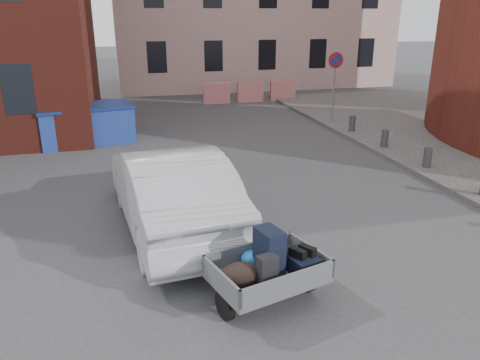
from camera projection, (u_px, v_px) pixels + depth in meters
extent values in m
plane|color=#38383A|center=(252.00, 255.00, 8.49)|extent=(120.00, 120.00, 0.00)
cylinder|color=gray|center=(334.00, 88.00, 18.10)|extent=(0.07, 0.07, 2.60)
cylinder|color=red|center=(336.00, 60.00, 17.73)|extent=(0.60, 0.03, 0.60)
cylinder|color=navy|center=(336.00, 60.00, 17.71)|extent=(0.44, 0.03, 0.44)
cylinder|color=#3A3A3D|center=(427.00, 157.00, 12.89)|extent=(0.22, 0.22, 0.55)
cylinder|color=#3A3A3D|center=(385.00, 138.00, 14.89)|extent=(0.22, 0.22, 0.55)
cylinder|color=#3A3A3D|center=(352.00, 123.00, 16.90)|extent=(0.22, 0.22, 0.55)
cube|color=red|center=(216.00, 93.00, 22.59)|extent=(1.30, 0.18, 1.00)
cube|color=red|center=(250.00, 92.00, 22.99)|extent=(1.30, 0.18, 1.00)
cube|color=red|center=(283.00, 91.00, 23.40)|extent=(1.30, 0.18, 1.00)
cylinder|color=black|center=(225.00, 305.00, 6.65)|extent=(0.22, 0.45, 0.44)
cylinder|color=black|center=(306.00, 278.00, 7.34)|extent=(0.22, 0.45, 0.44)
cube|color=slate|center=(268.00, 277.00, 6.92)|extent=(1.84, 1.49, 0.08)
cube|color=slate|center=(221.00, 281.00, 6.48)|extent=(0.34, 1.07, 0.28)
cube|color=slate|center=(310.00, 253.00, 7.23)|extent=(0.34, 1.07, 0.28)
cube|color=slate|center=(249.00, 251.00, 7.29)|extent=(1.55, 0.47, 0.28)
cube|color=slate|center=(289.00, 283.00, 6.42)|extent=(1.55, 0.47, 0.28)
cube|color=slate|center=(237.00, 255.00, 7.67)|extent=(0.27, 0.70, 0.06)
cube|color=black|center=(269.00, 251.00, 6.85)|extent=(0.41, 0.51, 0.70)
cube|color=black|center=(299.00, 262.00, 7.02)|extent=(0.55, 0.69, 0.25)
ellipsoid|color=black|center=(240.00, 275.00, 6.56)|extent=(0.67, 0.51, 0.36)
cube|color=black|center=(267.00, 271.00, 6.53)|extent=(0.32, 0.25, 0.48)
ellipsoid|color=#1974C0|center=(252.00, 258.00, 7.12)|extent=(0.43, 0.39, 0.24)
cube|color=black|center=(298.00, 253.00, 6.87)|extent=(0.23, 0.29, 0.13)
cube|color=black|center=(307.00, 250.00, 6.96)|extent=(0.23, 0.29, 0.13)
cube|color=navy|center=(86.00, 126.00, 15.66)|extent=(3.19, 2.02, 1.18)
cube|color=navy|center=(84.00, 107.00, 15.44)|extent=(3.30, 2.14, 0.10)
imported|color=#ADAFB5|center=(171.00, 189.00, 9.29)|extent=(2.32, 5.32, 1.70)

